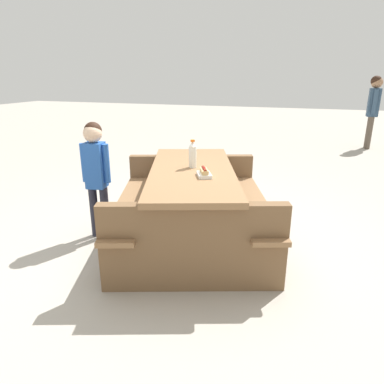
{
  "coord_description": "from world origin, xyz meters",
  "views": [
    {
      "loc": [
        2.96,
        0.98,
        1.58
      ],
      "look_at": [
        0.0,
        0.0,
        0.52
      ],
      "focal_mm": 32.64,
      "sensor_mm": 36.0,
      "label": 1
    }
  ],
  "objects_px": {
    "picnic_table": "(192,200)",
    "hotdog_tray": "(204,173)",
    "bystander_adult": "(374,103)",
    "soda_bottle": "(193,155)",
    "child_in_coat": "(96,166)"
  },
  "relations": [
    {
      "from": "bystander_adult",
      "to": "picnic_table",
      "type": "bearing_deg",
      "value": -21.93
    },
    {
      "from": "soda_bottle",
      "to": "hotdog_tray",
      "type": "relative_size",
      "value": 1.24
    },
    {
      "from": "child_in_coat",
      "to": "picnic_table",
      "type": "bearing_deg",
      "value": 99.11
    },
    {
      "from": "soda_bottle",
      "to": "hotdog_tray",
      "type": "height_order",
      "value": "soda_bottle"
    },
    {
      "from": "hotdog_tray",
      "to": "child_in_coat",
      "type": "xyz_separation_m",
      "value": [
        -0.06,
        -1.11,
        -0.04
      ]
    },
    {
      "from": "hotdog_tray",
      "to": "picnic_table",
      "type": "bearing_deg",
      "value": -139.21
    },
    {
      "from": "picnic_table",
      "to": "soda_bottle",
      "type": "height_order",
      "value": "soda_bottle"
    },
    {
      "from": "hotdog_tray",
      "to": "bystander_adult",
      "type": "height_order",
      "value": "bystander_adult"
    },
    {
      "from": "picnic_table",
      "to": "hotdog_tray",
      "type": "bearing_deg",
      "value": 40.79
    },
    {
      "from": "hotdog_tray",
      "to": "child_in_coat",
      "type": "relative_size",
      "value": 0.18
    },
    {
      "from": "child_in_coat",
      "to": "soda_bottle",
      "type": "bearing_deg",
      "value": 102.59
    },
    {
      "from": "hotdog_tray",
      "to": "bystander_adult",
      "type": "distance_m",
      "value": 6.18
    },
    {
      "from": "soda_bottle",
      "to": "child_in_coat",
      "type": "relative_size",
      "value": 0.22
    },
    {
      "from": "picnic_table",
      "to": "soda_bottle",
      "type": "xyz_separation_m",
      "value": [
        -0.06,
        -0.01,
        0.43
      ]
    },
    {
      "from": "picnic_table",
      "to": "soda_bottle",
      "type": "relative_size",
      "value": 8.28
    }
  ]
}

